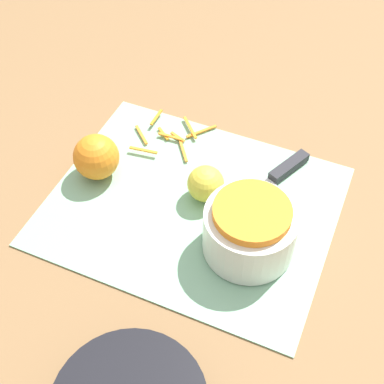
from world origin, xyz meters
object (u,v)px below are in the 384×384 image
knife (279,174)px  lemon (206,184)px  orange_left (98,155)px  bowl_speckled (250,229)px

knife → lemon: size_ratio=3.36×
knife → lemon: lemon is taller
orange_left → lemon: orange_left is taller
knife → orange_left: 0.31m
bowl_speckled → orange_left: bowl_speckled is taller
lemon → bowl_speckled: bearing=145.1°
knife → lemon: (0.10, 0.09, 0.02)m
bowl_speckled → orange_left: bearing=-9.6°
knife → lemon: bearing=-23.8°
bowl_speckled → knife: bowl_speckled is taller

